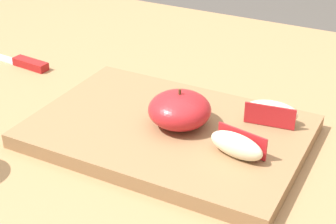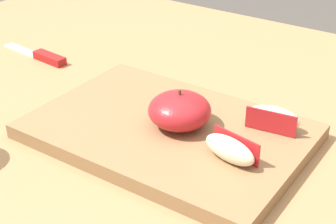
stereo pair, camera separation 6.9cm
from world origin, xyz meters
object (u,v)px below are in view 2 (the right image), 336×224
Objects in this scene: apple_half_skin_up at (180,110)px; paring_knife at (45,57)px; apple_wedge_left at (230,149)px; apple_wedge_near_knife at (273,118)px; cutting_board at (168,131)px.

paring_knife is at bearing 165.89° from apple_half_skin_up.
apple_wedge_left is (0.10, -0.04, -0.01)m from apple_half_skin_up.
apple_wedge_left is at bearing -96.48° from apple_wedge_near_knife.
apple_half_skin_up is 0.36m from paring_knife.
apple_half_skin_up is at bearing 159.64° from apple_wedge_left.
apple_wedge_near_knife is (0.01, 0.10, 0.00)m from apple_wedge_left.
apple_half_skin_up is at bearing 29.80° from cutting_board.
cutting_board is at bearing -150.20° from apple_half_skin_up.
apple_wedge_near_knife reaches higher than paring_knife.
paring_knife is at bearing 177.01° from apple_wedge_near_knife.
apple_half_skin_up is 1.14× the size of apple_wedge_near_knife.
apple_wedge_near_knife is (0.11, 0.06, -0.01)m from apple_half_skin_up.
apple_half_skin_up reaches higher than paring_knife.
apple_wedge_near_knife is at bearing 30.82° from cutting_board.
paring_knife is (-0.44, 0.12, -0.03)m from apple_wedge_left.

